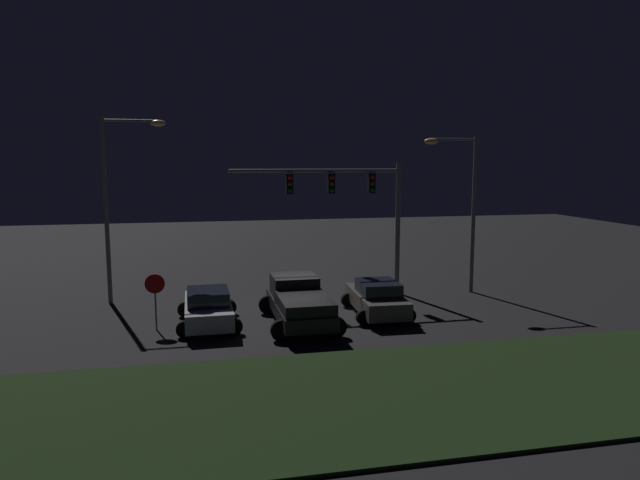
{
  "coord_description": "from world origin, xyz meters",
  "views": [
    {
      "loc": [
        -4.17,
        -23.83,
        6.52
      ],
      "look_at": [
        1.19,
        0.8,
        3.07
      ],
      "focal_mm": 32.2,
      "sensor_mm": 36.0,
      "label": 1
    }
  ],
  "objects_px": {
    "car_sedan_far": "(377,298)",
    "street_lamp_left": "(118,188)",
    "car_sedan": "(208,308)",
    "traffic_signal_gantry": "(350,196)",
    "stop_sign": "(155,291)",
    "pickup_truck": "(299,300)",
    "street_lamp_right": "(463,194)"
  },
  "relations": [
    {
      "from": "car_sedan_far",
      "to": "street_lamp_left",
      "type": "bearing_deg",
      "value": 69.74
    },
    {
      "from": "car_sedan",
      "to": "car_sedan_far",
      "type": "height_order",
      "value": "same"
    },
    {
      "from": "traffic_signal_gantry",
      "to": "stop_sign",
      "type": "distance_m",
      "value": 10.33
    },
    {
      "from": "pickup_truck",
      "to": "car_sedan_far",
      "type": "bearing_deg",
      "value": -80.64
    },
    {
      "from": "street_lamp_right",
      "to": "pickup_truck",
      "type": "bearing_deg",
      "value": -156.96
    },
    {
      "from": "traffic_signal_gantry",
      "to": "street_lamp_right",
      "type": "xyz_separation_m",
      "value": [
        5.61,
        -0.53,
        0.03
      ]
    },
    {
      "from": "street_lamp_right",
      "to": "street_lamp_left",
      "type": "bearing_deg",
      "value": 175.05
    },
    {
      "from": "car_sedan",
      "to": "street_lamp_right",
      "type": "bearing_deg",
      "value": -75.72
    },
    {
      "from": "pickup_truck",
      "to": "street_lamp_left",
      "type": "bearing_deg",
      "value": 54.69
    },
    {
      "from": "car_sedan",
      "to": "traffic_signal_gantry",
      "type": "height_order",
      "value": "traffic_signal_gantry"
    },
    {
      "from": "stop_sign",
      "to": "car_sedan",
      "type": "bearing_deg",
      "value": 6.34
    },
    {
      "from": "car_sedan_far",
      "to": "stop_sign",
      "type": "distance_m",
      "value": 9.14
    },
    {
      "from": "pickup_truck",
      "to": "street_lamp_left",
      "type": "xyz_separation_m",
      "value": [
        -7.38,
        5.21,
        4.35
      ]
    },
    {
      "from": "street_lamp_right",
      "to": "stop_sign",
      "type": "relative_size",
      "value": 3.47
    },
    {
      "from": "street_lamp_left",
      "to": "street_lamp_right",
      "type": "height_order",
      "value": "street_lamp_left"
    },
    {
      "from": "pickup_truck",
      "to": "street_lamp_right",
      "type": "bearing_deg",
      "value": -67.05
    },
    {
      "from": "traffic_signal_gantry",
      "to": "street_lamp_right",
      "type": "relative_size",
      "value": 1.07
    },
    {
      "from": "traffic_signal_gantry",
      "to": "street_lamp_right",
      "type": "distance_m",
      "value": 5.64
    },
    {
      "from": "car_sedan_far",
      "to": "stop_sign",
      "type": "relative_size",
      "value": 2.01
    },
    {
      "from": "pickup_truck",
      "to": "traffic_signal_gantry",
      "type": "relative_size",
      "value": 0.65
    },
    {
      "from": "car_sedan",
      "to": "stop_sign",
      "type": "distance_m",
      "value": 2.17
    },
    {
      "from": "car_sedan",
      "to": "street_lamp_left",
      "type": "distance_m",
      "value": 7.61
    },
    {
      "from": "pickup_truck",
      "to": "car_sedan_far",
      "type": "distance_m",
      "value": 3.56
    },
    {
      "from": "street_lamp_left",
      "to": "traffic_signal_gantry",
      "type": "bearing_deg",
      "value": -4.74
    },
    {
      "from": "pickup_truck",
      "to": "car_sedan_far",
      "type": "relative_size",
      "value": 1.21
    },
    {
      "from": "car_sedan",
      "to": "car_sedan_far",
      "type": "relative_size",
      "value": 0.99
    },
    {
      "from": "stop_sign",
      "to": "traffic_signal_gantry",
      "type": "bearing_deg",
      "value": 24.47
    },
    {
      "from": "traffic_signal_gantry",
      "to": "street_lamp_left",
      "type": "xyz_separation_m",
      "value": [
        -10.69,
        0.89,
        0.45
      ]
    },
    {
      "from": "street_lamp_left",
      "to": "stop_sign",
      "type": "distance_m",
      "value": 6.48
    },
    {
      "from": "car_sedan_far",
      "to": "stop_sign",
      "type": "xyz_separation_m",
      "value": [
        -9.1,
        -0.31,
        0.82
      ]
    },
    {
      "from": "pickup_truck",
      "to": "street_lamp_right",
      "type": "xyz_separation_m",
      "value": [
        8.93,
        3.8,
        3.93
      ]
    },
    {
      "from": "pickup_truck",
      "to": "street_lamp_left",
      "type": "relative_size",
      "value": 0.63
    }
  ]
}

